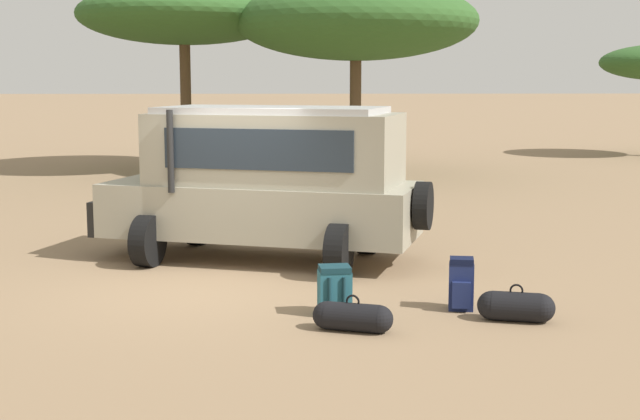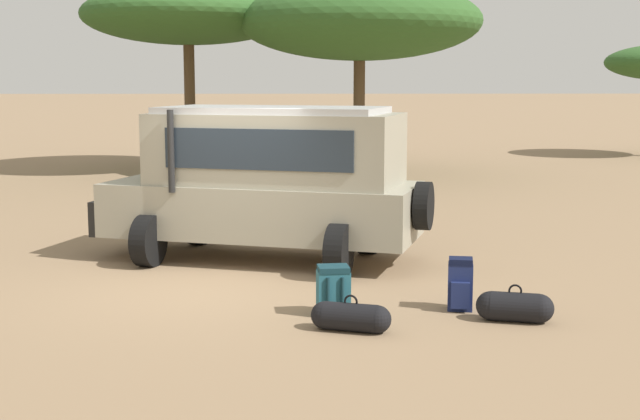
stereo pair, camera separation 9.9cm
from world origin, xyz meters
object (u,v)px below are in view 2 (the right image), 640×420
object	(u,v)px
duffel_bag_low_black_case	(351,317)
duffel_bag_soft_canvas	(515,307)
backpack_cluster_center	(460,285)
safari_vehicle	(268,180)
backpack_beside_front_wheel	(333,291)
acacia_tree_centre_back	(188,16)
acacia_tree_right_mid	(360,22)

from	to	relation	value
duffel_bag_low_black_case	duffel_bag_soft_canvas	bearing A→B (deg)	10.00
backpack_cluster_center	duffel_bag_soft_canvas	size ratio (longest dim) A/B	0.73
safari_vehicle	duffel_bag_soft_canvas	size ratio (longest dim) A/B	6.06
backpack_beside_front_wheel	duffel_bag_soft_canvas	bearing A→B (deg)	-10.22
safari_vehicle	duffel_bag_low_black_case	size ratio (longest dim) A/B	5.95
backpack_cluster_center	duffel_bag_soft_canvas	world-z (taller)	backpack_cluster_center
backpack_cluster_center	duffel_bag_soft_canvas	distance (m)	0.80
backpack_beside_front_wheel	duffel_bag_soft_canvas	xyz separation A→B (m)	(2.15, -0.39, -0.12)
backpack_cluster_center	acacia_tree_centre_back	distance (m)	18.79
duffel_bag_soft_canvas	acacia_tree_centre_back	world-z (taller)	acacia_tree_centre_back
backpack_cluster_center	acacia_tree_right_mid	size ratio (longest dim) A/B	0.09
duffel_bag_soft_canvas	acacia_tree_centre_back	distance (m)	19.50
safari_vehicle	backpack_beside_front_wheel	world-z (taller)	safari_vehicle
duffel_bag_low_black_case	acacia_tree_right_mid	world-z (taller)	acacia_tree_right_mid
duffel_bag_soft_canvas	acacia_tree_centre_back	xyz separation A→B (m)	(-5.91, 17.99, 4.62)
safari_vehicle	duffel_bag_low_black_case	bearing A→B (deg)	-75.57
safari_vehicle	backpack_cluster_center	size ratio (longest dim) A/B	8.25
backpack_beside_front_wheel	backpack_cluster_center	bearing A→B (deg)	5.93
safari_vehicle	backpack_cluster_center	bearing A→B (deg)	-52.20
backpack_cluster_center	duffel_bag_soft_canvas	bearing A→B (deg)	-45.01
duffel_bag_soft_canvas	backpack_cluster_center	bearing A→B (deg)	134.99
backpack_beside_front_wheel	acacia_tree_centre_back	world-z (taller)	acacia_tree_centre_back
duffel_bag_low_black_case	acacia_tree_centre_back	bearing A→B (deg)	102.08
duffel_bag_low_black_case	duffel_bag_soft_canvas	distance (m)	2.01
safari_vehicle	duffel_bag_low_black_case	world-z (taller)	safari_vehicle
safari_vehicle	backpack_beside_front_wheel	bearing A→B (deg)	-75.27
duffel_bag_low_black_case	acacia_tree_centre_back	world-z (taller)	acacia_tree_centre_back
safari_vehicle	backpack_cluster_center	distance (m)	4.17
duffel_bag_soft_canvas	acacia_tree_right_mid	bearing A→B (deg)	92.36
duffel_bag_low_black_case	acacia_tree_right_mid	size ratio (longest dim) A/B	0.13
backpack_cluster_center	duffel_bag_soft_canvas	xyz separation A→B (m)	(0.55, -0.55, -0.14)
backpack_beside_front_wheel	acacia_tree_centre_back	distance (m)	18.56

